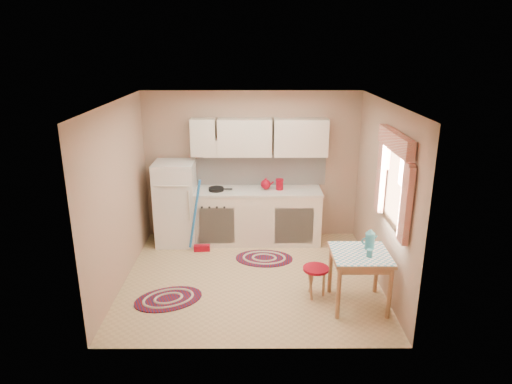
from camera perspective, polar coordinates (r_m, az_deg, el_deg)
room_shell at (r=6.31m, az=0.78°, el=3.19°), size 3.64×3.60×2.52m
fridge at (r=7.66m, az=-9.98°, el=-1.40°), size 0.65×0.60×1.40m
broom at (r=7.30m, az=-6.93°, el=-3.06°), size 0.29×0.14×1.20m
base_cabinets at (r=7.68m, az=-0.43°, el=-3.11°), size 2.25×0.60×0.88m
countertop at (r=7.53m, az=-0.44°, el=0.15°), size 2.27×0.62×0.04m
frying_pan at (r=7.49m, az=-5.00°, el=0.36°), size 0.26×0.26×0.05m
red_kettle at (r=7.50m, az=1.22°, el=0.96°), size 0.23×0.22×0.18m
red_canister at (r=7.51m, az=2.96°, el=0.88°), size 0.13×0.13×0.16m
table at (r=6.05m, az=12.70°, el=-10.59°), size 0.72×0.72×0.72m
stool at (r=6.21m, az=7.43°, el=-11.07°), size 0.43×0.43×0.42m
coffee_pot at (r=5.97m, az=14.05°, el=-5.69°), size 0.16×0.15×0.30m
mug at (r=5.80m, az=14.00°, el=-7.47°), size 0.08×0.08×0.10m
rug_center at (r=7.23m, az=1.02°, el=-8.29°), size 0.94×0.67×0.02m
rug_left at (r=6.28m, az=-10.89°, el=-13.00°), size 1.06×0.90×0.02m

